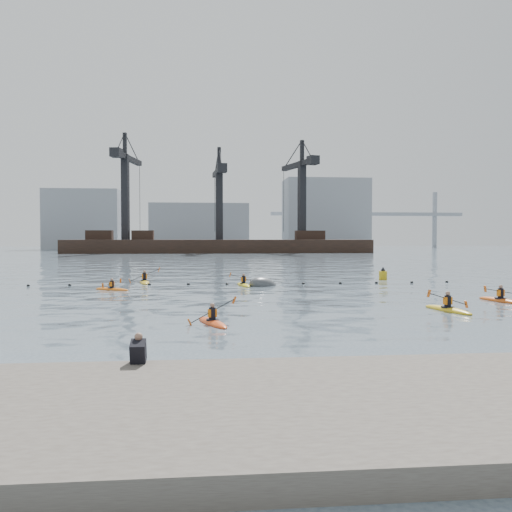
% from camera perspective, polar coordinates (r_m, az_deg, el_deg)
% --- Properties ---
extents(ground, '(400.00, 400.00, 0.00)m').
position_cam_1_polar(ground, '(20.39, 5.45, -8.49)').
color(ground, '#3E4D5B').
rests_on(ground, ground).
extents(quay, '(18.00, 7.12, 1.77)m').
position_cam_1_polar(quay, '(11.94, 14.04, -16.15)').
color(quay, '#4C443D').
rests_on(quay, ground).
extents(float_line, '(33.24, 0.73, 0.24)m').
position_cam_1_polar(float_line, '(42.50, -1.05, -2.96)').
color(float_line, black).
rests_on(float_line, ground).
extents(barge_pier, '(72.00, 19.30, 29.50)m').
position_cam_1_polar(barge_pier, '(129.74, -3.98, 1.19)').
color(barge_pier, black).
rests_on(barge_pier, ground).
extents(skyline, '(141.00, 28.00, 22.00)m').
position_cam_1_polar(skyline, '(170.15, -3.54, 3.86)').
color(skyline, gray).
rests_on(skyline, ground).
extents(kayaker_0, '(2.13, 3.19, 1.25)m').
position_cam_1_polar(kayaker_0, '(23.39, -4.61, -6.89)').
color(kayaker_0, '#E94815').
rests_on(kayaker_0, ground).
extents(kayaker_1, '(2.38, 3.59, 1.24)m').
position_cam_1_polar(kayaker_1, '(28.94, 19.53, -5.26)').
color(kayaker_1, gold).
rests_on(kayaker_1, ground).
extents(kayaker_2, '(2.79, 2.01, 0.93)m').
position_cam_1_polar(kayaker_2, '(39.29, -14.93, -3.35)').
color(kayaker_2, orange).
rests_on(kayaker_2, ground).
extents(kayaker_3, '(2.22, 3.32, 1.16)m').
position_cam_1_polar(kayaker_3, '(41.43, -1.32, -3.00)').
color(kayaker_3, yellow).
rests_on(kayaker_3, ground).
extents(kayaker_4, '(2.29, 3.50, 1.10)m').
position_cam_1_polar(kayaker_4, '(34.26, 24.35, -4.22)').
color(kayaker_4, '#CA5013').
rests_on(kayaker_4, ground).
extents(kayaker_5, '(2.52, 3.71, 1.39)m').
position_cam_1_polar(kayaker_5, '(44.76, -11.66, -2.65)').
color(kayaker_5, gold).
rests_on(kayaker_5, ground).
extents(mooring_buoy, '(3.08, 2.76, 1.75)m').
position_cam_1_polar(mooring_buoy, '(41.31, 0.77, -3.15)').
color(mooring_buoy, '#3F4244').
rests_on(mooring_buoy, ground).
extents(nav_buoy, '(0.70, 0.70, 1.27)m').
position_cam_1_polar(nav_buoy, '(48.65, 13.22, -1.97)').
color(nav_buoy, '#C48D13').
rests_on(nav_buoy, ground).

